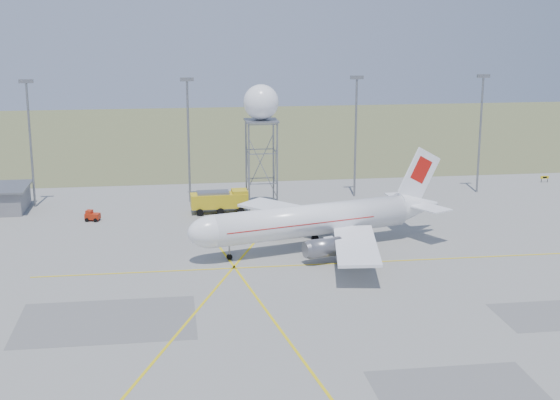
{
  "coord_description": "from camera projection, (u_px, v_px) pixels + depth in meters",
  "views": [
    {
      "loc": [
        -13.07,
        -60.96,
        30.39
      ],
      "look_at": [
        1.4,
        40.0,
        6.02
      ],
      "focal_mm": 50.0,
      "sensor_mm": 36.0,
      "label": 1
    }
  ],
  "objects": [
    {
      "name": "taxi_sign_near",
      "position": [
        545.0,
        178.0,
        144.34
      ],
      "size": [
        1.6,
        0.17,
        1.2
      ],
      "color": "black",
      "rests_on": "ground"
    },
    {
      "name": "mast_b",
      "position": [
        188.0,
        130.0,
        126.92
      ],
      "size": [
        2.2,
        0.5,
        20.5
      ],
      "color": "slate",
      "rests_on": "ground"
    },
    {
      "name": "airliner_main",
      "position": [
        315.0,
        220.0,
        102.88
      ],
      "size": [
        36.48,
        34.64,
        12.58
      ],
      "rotation": [
        0.0,
        0.0,
        3.42
      ],
      "color": "white",
      "rests_on": "ground"
    },
    {
      "name": "mast_c",
      "position": [
        356.0,
        126.0,
        130.78
      ],
      "size": [
        2.2,
        0.5,
        20.5
      ],
      "color": "slate",
      "rests_on": "ground"
    },
    {
      "name": "mast_a",
      "position": [
        30.0,
        133.0,
        123.47
      ],
      "size": [
        2.2,
        0.5,
        20.5
      ],
      "color": "slate",
      "rests_on": "ground"
    },
    {
      "name": "grass_strip",
      "position": [
        220.0,
        134.0,
        202.34
      ],
      "size": [
        400.0,
        120.0,
        0.03
      ],
      "primitive_type": "cube",
      "color": "#5F713E",
      "rests_on": "ground"
    },
    {
      "name": "ground",
      "position": [
        329.0,
        374.0,
        67.56
      ],
      "size": [
        400.0,
        400.0,
        0.0
      ],
      "primitive_type": "plane",
      "color": "gray",
      "rests_on": "ground"
    },
    {
      "name": "radar_tower",
      "position": [
        261.0,
        141.0,
        121.63
      ],
      "size": [
        5.5,
        5.5,
        19.91
      ],
      "color": "slate",
      "rests_on": "ground"
    },
    {
      "name": "fire_truck",
      "position": [
        221.0,
        202.0,
        122.11
      ],
      "size": [
        9.03,
        3.8,
        3.58
      ],
      "rotation": [
        0.0,
        0.0,
        0.03
      ],
      "color": "gold",
      "rests_on": "ground"
    },
    {
      "name": "mast_d",
      "position": [
        481.0,
        124.0,
        133.82
      ],
      "size": [
        2.2,
        0.5,
        20.5
      ],
      "color": "slate",
      "rests_on": "ground"
    },
    {
      "name": "baggage_tug",
      "position": [
        92.0,
        217.0,
        117.46
      ],
      "size": [
        2.4,
        2.14,
        1.64
      ],
      "rotation": [
        0.0,
        0.0,
        -0.26
      ],
      "color": "#AA230C",
      "rests_on": "ground"
    }
  ]
}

